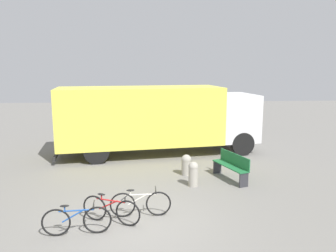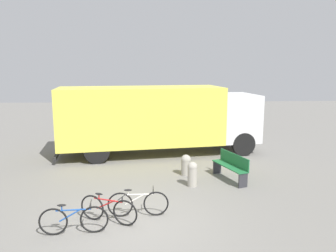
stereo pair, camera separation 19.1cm
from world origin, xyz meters
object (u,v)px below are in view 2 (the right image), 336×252
at_px(park_bench, 231,165).
at_px(bollard_near_bench, 192,173).
at_px(bicycle_middle, 108,209).
at_px(bicycle_near, 74,220).
at_px(bollard_far_bench, 186,164).
at_px(delivery_truck, 158,116).
at_px(bicycle_far, 138,203).

distance_m(park_bench, bollard_near_bench, 1.58).
bearing_deg(bicycle_middle, bollard_near_bench, 68.03).
relative_size(bicycle_near, bollard_near_bench, 1.94).
height_order(park_bench, bollard_far_bench, park_bench).
bearing_deg(bollard_near_bench, bicycle_near, -136.85).
bearing_deg(bicycle_middle, delivery_truck, 101.04).
bearing_deg(delivery_truck, bollard_near_bench, -84.08).
bearing_deg(bollard_near_bench, bicycle_far, -128.75).
bearing_deg(bicycle_near, bicycle_middle, 31.61).
distance_m(park_bench, bollard_far_bench, 1.69).
xyz_separation_m(bicycle_middle, bicycle_far, (0.76, 0.34, 0.00)).
bearing_deg(delivery_truck, bollard_far_bench, -80.81).
height_order(bicycle_far, bollard_near_bench, bollard_near_bench).
xyz_separation_m(park_bench, bicycle_near, (-4.75, -3.63, -0.17)).
bearing_deg(bicycle_far, delivery_truck, 83.07).
height_order(bicycle_far, bollard_far_bench, bollard_far_bench).
height_order(delivery_truck, bicycle_middle, delivery_truck).
height_order(delivery_truck, bicycle_far, delivery_truck).
distance_m(bollard_near_bench, bollard_far_bench, 1.18).
distance_m(delivery_truck, park_bench, 4.74).
relative_size(park_bench, bicycle_middle, 1.15).
height_order(delivery_truck, park_bench, delivery_truck).
bearing_deg(bollard_far_bench, bicycle_near, -126.89).
xyz_separation_m(bicycle_near, bicycle_middle, (0.76, 0.55, 0.00)).
xyz_separation_m(bicycle_near, bollard_far_bench, (3.19, 4.25, 0.05)).
bearing_deg(park_bench, bicycle_far, 110.45).
xyz_separation_m(bicycle_near, bollard_near_bench, (3.28, 3.08, 0.09)).
bearing_deg(bicycle_middle, bollard_far_bench, 79.67).
relative_size(bicycle_middle, bollard_near_bench, 1.81).
height_order(bollard_near_bench, bollard_far_bench, bollard_near_bench).
distance_m(park_bench, bicycle_far, 4.24).
relative_size(park_bench, bollard_far_bench, 2.27).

